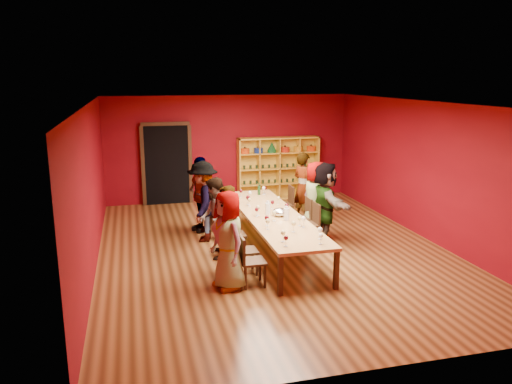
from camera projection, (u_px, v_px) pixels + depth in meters
room_shell at (273, 179)px, 10.04m from camera, size 7.10×9.10×3.04m
tasting_table at (273, 217)px, 10.22m from camera, size 1.10×4.50×0.75m
doorway at (167, 164)px, 13.88m from camera, size 1.40×0.17×2.30m
shelving_unit at (278, 165)px, 14.56m from camera, size 2.40×0.40×1.80m
chair_person_left_0 at (248, 258)px, 8.48m from camera, size 0.42×0.42×0.89m
person_left_0 at (228, 240)px, 8.32m from camera, size 0.68×0.92×1.69m
chair_person_left_1 at (241, 248)px, 9.00m from camera, size 0.42×0.42×0.89m
person_left_1 at (226, 231)px, 8.86m from camera, size 0.48×0.63×1.65m
chair_person_left_2 at (231, 232)px, 9.91m from camera, size 0.42×0.42×0.89m
person_left_2 at (215, 218)px, 9.77m from camera, size 0.52×0.83×1.61m
chair_person_left_3 at (221, 217)px, 10.95m from camera, size 0.42×0.42×0.89m
person_left_3 at (203, 201)px, 10.77m from camera, size 0.75×1.22×1.76m
chair_person_left_4 at (215, 209)px, 11.62m from camera, size 0.42×0.42×0.89m
person_left_4 at (201, 194)px, 11.45m from camera, size 0.78×1.12×1.74m
chair_person_right_2 at (311, 221)px, 10.64m from camera, size 0.42×0.42×0.89m
person_right_2 at (325, 203)px, 10.63m from camera, size 0.50×1.64×1.76m
chair_person_right_3 at (304, 215)px, 11.10m from camera, size 0.42×0.42×0.89m
person_right_3 at (316, 199)px, 11.08m from camera, size 0.68×0.93×1.69m
chair_person_right_4 at (287, 202)px, 12.27m from camera, size 0.42×0.42×0.89m
person_right_4 at (303, 187)px, 12.29m from camera, size 0.66×0.75×1.72m
wine_glass_0 at (272, 203)px, 10.62m from camera, size 0.08×0.08×0.19m
wine_glass_1 at (274, 214)px, 9.72m from camera, size 0.09×0.09×0.21m
wine_glass_2 at (241, 191)px, 11.67m from camera, size 0.08×0.08×0.19m
wine_glass_3 at (257, 210)px, 10.05m from camera, size 0.08×0.08×0.19m
wine_glass_4 at (279, 198)px, 11.01m from camera, size 0.07×0.07×0.18m
wine_glass_5 at (267, 218)px, 9.41m from camera, size 0.08×0.08×0.21m
wine_glass_6 at (286, 238)px, 8.28m from camera, size 0.08×0.08×0.19m
wine_glass_7 at (283, 233)px, 8.49m from camera, size 0.09×0.09×0.21m
wine_glass_8 at (320, 230)px, 8.64m from camera, size 0.09×0.09×0.22m
wine_glass_9 at (287, 206)px, 10.30m from camera, size 0.08×0.08×0.21m
wine_glass_10 at (264, 189)px, 11.91m from camera, size 0.08×0.08×0.20m
wine_glass_11 at (299, 219)px, 9.41m from camera, size 0.08×0.08×0.19m
wine_glass_12 at (287, 209)px, 10.16m from camera, size 0.07×0.07×0.18m
wine_glass_13 at (265, 189)px, 11.98m from camera, size 0.07×0.07×0.18m
wine_glass_14 at (294, 224)px, 9.03m from camera, size 0.09×0.09×0.21m
wine_glass_15 at (258, 208)px, 10.11m from camera, size 0.09×0.09×0.22m
wine_glass_16 at (250, 193)px, 11.44m from camera, size 0.08×0.08×0.20m
wine_glass_17 at (249, 200)px, 10.82m from camera, size 0.08×0.08×0.19m
wine_glass_18 at (268, 222)px, 9.19m from camera, size 0.08×0.08×0.21m
wine_glass_19 at (321, 236)px, 8.38m from camera, size 0.08×0.08×0.20m
wine_glass_20 at (303, 219)px, 9.32m from camera, size 0.09×0.09×0.22m
wine_glass_21 at (248, 198)px, 10.95m from camera, size 0.09×0.09×0.22m
spittoon_bowl at (280, 212)px, 10.12m from camera, size 0.32×0.32×0.18m
carafe_a at (268, 208)px, 10.21m from camera, size 0.13×0.13×0.28m
carafe_b at (286, 214)px, 9.79m from camera, size 0.11×0.11×0.28m
wine_bottle at (259, 190)px, 11.90m from camera, size 0.09×0.09×0.29m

